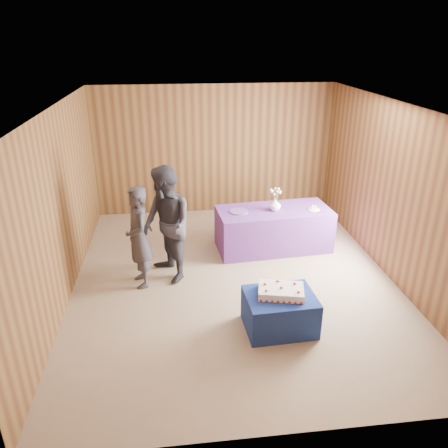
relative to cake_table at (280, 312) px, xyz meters
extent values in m
plane|color=gray|center=(-0.42, 1.33, -0.25)|extent=(6.00, 6.00, 0.00)
cube|color=brown|center=(-0.42, 4.33, 1.10)|extent=(5.00, 0.04, 2.70)
cube|color=brown|center=(-0.42, -1.67, 1.10)|extent=(5.00, 0.04, 2.70)
cube|color=brown|center=(-2.92, 1.33, 1.10)|extent=(0.04, 6.00, 2.70)
cube|color=brown|center=(2.08, 1.33, 1.10)|extent=(0.04, 6.00, 2.70)
cube|color=white|center=(-0.42, 1.33, 2.45)|extent=(5.00, 6.00, 0.04)
cube|color=navy|center=(0.00, 0.00, 0.00)|extent=(0.94, 0.75, 0.50)
cube|color=#6E3697|center=(0.44, 2.34, 0.12)|extent=(2.07, 1.06, 0.75)
cube|color=white|center=(0.01, 0.03, 0.30)|extent=(0.65, 0.51, 0.11)
sphere|color=#B2260D|center=(-0.32, -0.10, 0.27)|extent=(0.03, 0.03, 0.03)
sphere|color=#B2260D|center=(0.25, -0.23, 0.27)|extent=(0.03, 0.03, 0.03)
sphere|color=#B2260D|center=(-0.23, 0.28, 0.27)|extent=(0.03, 0.03, 0.03)
sphere|color=#B2260D|center=(0.33, 0.15, 0.27)|extent=(0.03, 0.03, 0.03)
sphere|color=#B2260D|center=(-0.18, -0.03, 0.37)|extent=(0.03, 0.03, 0.03)
cone|color=#145A24|center=(-0.16, -0.03, 0.36)|extent=(0.02, 0.03, 0.02)
sphere|color=#B2260D|center=(0.18, 0.08, 0.37)|extent=(0.03, 0.03, 0.03)
cone|color=#145A24|center=(0.20, 0.08, 0.36)|extent=(0.02, 0.03, 0.02)
sphere|color=#B2260D|center=(0.01, 0.03, 0.37)|extent=(0.03, 0.03, 0.03)
cone|color=#145A24|center=(0.03, 0.03, 0.36)|extent=(0.02, 0.03, 0.02)
imported|color=white|center=(0.44, 2.31, 0.61)|extent=(0.28, 0.28, 0.22)
cylinder|color=#3B6D2B|center=(0.47, 2.31, 0.79)|extent=(0.01, 0.01, 0.14)
sphere|color=silver|center=(0.52, 2.31, 0.86)|extent=(0.05, 0.05, 0.05)
cylinder|color=#3B6D2B|center=(0.47, 2.33, 0.79)|extent=(0.01, 0.01, 0.14)
sphere|color=white|center=(0.50, 2.36, 0.86)|extent=(0.05, 0.05, 0.05)
cylinder|color=#3B6D2B|center=(0.45, 2.34, 0.79)|extent=(0.01, 0.01, 0.14)
sphere|color=silver|center=(0.46, 2.39, 0.86)|extent=(0.05, 0.05, 0.05)
cylinder|color=#3B6D2B|center=(0.42, 2.34, 0.79)|extent=(0.01, 0.01, 0.14)
sphere|color=white|center=(0.40, 2.38, 0.86)|extent=(0.05, 0.05, 0.05)
cylinder|color=#3B6D2B|center=(0.41, 2.32, 0.79)|extent=(0.01, 0.01, 0.14)
sphere|color=silver|center=(0.36, 2.34, 0.86)|extent=(0.05, 0.05, 0.05)
cylinder|color=#3B6D2B|center=(0.41, 2.30, 0.79)|extent=(0.01, 0.01, 0.14)
sphere|color=white|center=(0.36, 2.28, 0.86)|extent=(0.05, 0.05, 0.05)
cylinder|color=#3B6D2B|center=(0.42, 2.28, 0.79)|extent=(0.01, 0.01, 0.14)
sphere|color=silver|center=(0.40, 2.24, 0.86)|extent=(0.05, 0.05, 0.05)
cylinder|color=#3B6D2B|center=(0.45, 2.28, 0.79)|extent=(0.01, 0.01, 0.14)
sphere|color=white|center=(0.46, 2.23, 0.86)|extent=(0.05, 0.05, 0.05)
cylinder|color=#3B6D2B|center=(0.47, 2.29, 0.79)|extent=(0.01, 0.01, 0.14)
sphere|color=silver|center=(0.50, 2.26, 0.86)|extent=(0.05, 0.05, 0.05)
cylinder|color=#6E50A0|center=(-0.20, 2.31, 0.51)|extent=(0.32, 0.32, 0.02)
cylinder|color=white|center=(1.14, 2.25, 0.51)|extent=(0.25, 0.25, 0.01)
cube|color=white|center=(1.14, 2.25, 0.54)|extent=(0.09, 0.09, 0.06)
sphere|color=#B2260D|center=(1.14, 2.23, 0.59)|extent=(0.03, 0.03, 0.03)
cube|color=silver|center=(1.17, 2.11, 0.50)|extent=(0.26, 0.03, 0.00)
imported|color=#34323B|center=(-1.87, 1.36, 0.55)|extent=(0.53, 0.67, 1.60)
imported|color=#302F38|center=(-1.45, 1.49, 0.67)|extent=(1.00, 1.10, 1.84)
camera|label=1|loc=(-1.30, -4.68, 3.37)|focal=35.00mm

